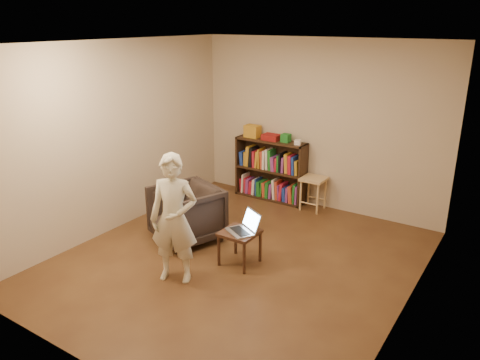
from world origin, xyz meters
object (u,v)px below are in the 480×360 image
Objects in this scene: armchair at (186,214)px; stool at (313,184)px; side_table at (240,237)px; laptop at (244,227)px; person at (174,219)px; bookshelf at (271,173)px.

stool is at bearing 83.96° from armchair.
stool is 2.07m from side_table.
person reaches higher than laptop.
bookshelf is 2.27m from side_table.
stool is at bearing -4.60° from bookshelf.
laptop is at bearing 13.76° from armchair.
armchair is at bearing 100.04° from person.
person reaches higher than armchair.
person is at bearing -120.88° from side_table.
bookshelf is at bearing 105.83° from armchair.
person is at bearing -93.70° from laptop.
armchair is at bearing -116.80° from stool.
stool is 2.14m from armchair.
bookshelf is at bearing 74.96° from person.
bookshelf reaches higher than stool.
person is at bearing -82.53° from bookshelf.
person is at bearing -98.75° from stool.
bookshelf is 2.29× the size of stool.
person is (0.37, -2.82, 0.31)m from bookshelf.
side_table is at bearing -119.23° from laptop.
side_table is at bearing -90.28° from stool.
armchair is 1.82× the size of laptop.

